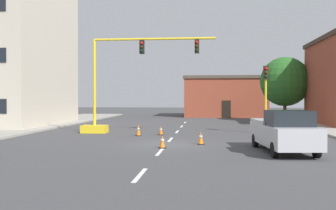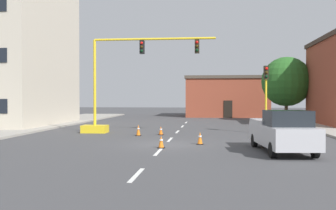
{
  "view_description": "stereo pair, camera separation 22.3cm",
  "coord_description": "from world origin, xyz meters",
  "px_view_note": "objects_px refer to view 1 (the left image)",
  "views": [
    {
      "loc": [
        2.18,
        -21.24,
        2.56
      ],
      "look_at": [
        -0.46,
        5.64,
        2.05
      ],
      "focal_mm": 41.93,
      "sensor_mm": 36.0,
      "label": 1
    },
    {
      "loc": [
        2.4,
        -21.22,
        2.56
      ],
      "look_at": [
        -0.46,
        5.64,
        2.05
      ],
      "focal_mm": 41.93,
      "sensor_mm": 36.0,
      "label": 2
    }
  ],
  "objects_px": {
    "traffic_cone_roadside_b": "(201,138)",
    "traffic_cone_roadside_d": "(161,131)",
    "pickup_truck_silver": "(283,131)",
    "traffic_cone_roadside_c": "(138,130)",
    "traffic_light_pole_right": "(266,84)",
    "traffic_signal_gantry": "(112,102)",
    "tree_right_far": "(285,82)",
    "traffic_cone_roadside_a": "(162,142)"
  },
  "relations": [
    {
      "from": "traffic_light_pole_right",
      "to": "pickup_truck_silver",
      "type": "relative_size",
      "value": 0.86
    },
    {
      "from": "traffic_cone_roadside_b",
      "to": "traffic_cone_roadside_c",
      "type": "bearing_deg",
      "value": 133.6
    },
    {
      "from": "traffic_cone_roadside_d",
      "to": "traffic_cone_roadside_c",
      "type": "bearing_deg",
      "value": -151.31
    },
    {
      "from": "traffic_cone_roadside_b",
      "to": "pickup_truck_silver",
      "type": "bearing_deg",
      "value": -34.0
    },
    {
      "from": "traffic_signal_gantry",
      "to": "pickup_truck_silver",
      "type": "relative_size",
      "value": 1.73
    },
    {
      "from": "traffic_light_pole_right",
      "to": "traffic_cone_roadside_c",
      "type": "relative_size",
      "value": 6.27
    },
    {
      "from": "traffic_light_pole_right",
      "to": "traffic_cone_roadside_c",
      "type": "distance_m",
      "value": 9.54
    },
    {
      "from": "traffic_cone_roadside_d",
      "to": "traffic_light_pole_right",
      "type": "bearing_deg",
      "value": 11.81
    },
    {
      "from": "traffic_cone_roadside_a",
      "to": "traffic_cone_roadside_c",
      "type": "bearing_deg",
      "value": 110.52
    },
    {
      "from": "traffic_light_pole_right",
      "to": "traffic_cone_roadside_b",
      "type": "relative_size",
      "value": 6.88
    },
    {
      "from": "tree_right_far",
      "to": "pickup_truck_silver",
      "type": "distance_m",
      "value": 24.97
    },
    {
      "from": "traffic_signal_gantry",
      "to": "traffic_cone_roadside_c",
      "type": "bearing_deg",
      "value": -39.92
    },
    {
      "from": "traffic_light_pole_right",
      "to": "traffic_cone_roadside_a",
      "type": "distance_m",
      "value": 11.09
    },
    {
      "from": "traffic_cone_roadside_a",
      "to": "pickup_truck_silver",
      "type": "bearing_deg",
      "value": -8.84
    },
    {
      "from": "traffic_signal_gantry",
      "to": "traffic_cone_roadside_a",
      "type": "bearing_deg",
      "value": -60.34
    },
    {
      "from": "traffic_cone_roadside_b",
      "to": "traffic_cone_roadside_d",
      "type": "relative_size",
      "value": 1.15
    },
    {
      "from": "traffic_cone_roadside_c",
      "to": "traffic_cone_roadside_d",
      "type": "distance_m",
      "value": 1.63
    },
    {
      "from": "traffic_signal_gantry",
      "to": "tree_right_far",
      "type": "bearing_deg",
      "value": 45.09
    },
    {
      "from": "traffic_cone_roadside_b",
      "to": "traffic_cone_roadside_d",
      "type": "xyz_separation_m",
      "value": [
        -2.81,
        5.23,
        -0.05
      ]
    },
    {
      "from": "traffic_cone_roadside_b",
      "to": "traffic_cone_roadside_d",
      "type": "distance_m",
      "value": 5.94
    },
    {
      "from": "traffic_light_pole_right",
      "to": "traffic_cone_roadside_d",
      "type": "height_order",
      "value": "traffic_light_pole_right"
    },
    {
      "from": "traffic_light_pole_right",
      "to": "tree_right_far",
      "type": "height_order",
      "value": "tree_right_far"
    },
    {
      "from": "traffic_signal_gantry",
      "to": "tree_right_far",
      "type": "height_order",
      "value": "tree_right_far"
    },
    {
      "from": "tree_right_far",
      "to": "traffic_cone_roadside_a",
      "type": "relative_size",
      "value": 10.69
    },
    {
      "from": "traffic_cone_roadside_b",
      "to": "traffic_cone_roadside_d",
      "type": "height_order",
      "value": "traffic_cone_roadside_b"
    },
    {
      "from": "pickup_truck_silver",
      "to": "traffic_cone_roadside_c",
      "type": "xyz_separation_m",
      "value": [
        -8.14,
        7.08,
        -0.6
      ]
    },
    {
      "from": "traffic_cone_roadside_c",
      "to": "traffic_cone_roadside_b",
      "type": "bearing_deg",
      "value": -46.4
    },
    {
      "from": "tree_right_far",
      "to": "pickup_truck_silver",
      "type": "height_order",
      "value": "tree_right_far"
    },
    {
      "from": "traffic_signal_gantry",
      "to": "traffic_cone_roadside_a",
      "type": "xyz_separation_m",
      "value": [
        4.62,
        -8.1,
        -1.96
      ]
    },
    {
      "from": "traffic_signal_gantry",
      "to": "traffic_cone_roadside_d",
      "type": "height_order",
      "value": "traffic_signal_gantry"
    },
    {
      "from": "traffic_cone_roadside_a",
      "to": "traffic_cone_roadside_d",
      "type": "distance_m",
      "value": 7.01
    },
    {
      "from": "pickup_truck_silver",
      "to": "traffic_cone_roadside_b",
      "type": "distance_m",
      "value": 4.75
    },
    {
      "from": "tree_right_far",
      "to": "traffic_cone_roadside_d",
      "type": "height_order",
      "value": "tree_right_far"
    },
    {
      "from": "pickup_truck_silver",
      "to": "traffic_cone_roadside_c",
      "type": "distance_m",
      "value": 10.81
    },
    {
      "from": "tree_right_far",
      "to": "traffic_cone_roadside_d",
      "type": "bearing_deg",
      "value": -125.01
    },
    {
      "from": "traffic_signal_gantry",
      "to": "tree_right_far",
      "type": "xyz_separation_m",
      "value": [
        15.23,
        15.28,
        2.0
      ]
    },
    {
      "from": "traffic_cone_roadside_a",
      "to": "traffic_cone_roadside_c",
      "type": "distance_m",
      "value": 6.6
    },
    {
      "from": "pickup_truck_silver",
      "to": "traffic_cone_roadside_c",
      "type": "bearing_deg",
      "value": 138.98
    },
    {
      "from": "pickup_truck_silver",
      "to": "traffic_cone_roadside_a",
      "type": "relative_size",
      "value": 8.59
    },
    {
      "from": "traffic_signal_gantry",
      "to": "tree_right_far",
      "type": "relative_size",
      "value": 1.39
    },
    {
      "from": "tree_right_far",
      "to": "traffic_cone_roadside_a",
      "type": "height_order",
      "value": "tree_right_far"
    },
    {
      "from": "pickup_truck_silver",
      "to": "traffic_cone_roadside_c",
      "type": "relative_size",
      "value": 7.27
    }
  ]
}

